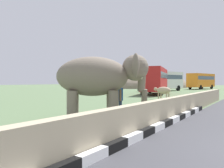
{
  "coord_description": "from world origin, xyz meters",
  "views": [
    {
      "loc": [
        -6.28,
        1.01,
        1.71
      ],
      "look_at": [
        1.85,
        6.43,
        1.6
      ],
      "focal_mm": 35.62,
      "sensor_mm": 36.0,
      "label": 1
    }
  ],
  "objects_px": {
    "bus_white": "(164,80)",
    "bus_orange": "(201,80)",
    "bus_red": "(155,79)",
    "elephant": "(101,77)",
    "cow_near": "(163,91)",
    "person_handler": "(120,98)"
  },
  "relations": [
    {
      "from": "bus_red",
      "to": "bus_orange",
      "type": "xyz_separation_m",
      "value": [
        24.88,
        -0.77,
        -0.0
      ]
    },
    {
      "from": "bus_red",
      "to": "person_handler",
      "type": "bearing_deg",
      "value": -161.86
    },
    {
      "from": "elephant",
      "to": "cow_near",
      "type": "xyz_separation_m",
      "value": [
        11.94,
        1.68,
        -1.02
      ]
    },
    {
      "from": "bus_orange",
      "to": "bus_red",
      "type": "bearing_deg",
      "value": 178.23
    },
    {
      "from": "bus_white",
      "to": "bus_orange",
      "type": "distance_m",
      "value": 14.9
    },
    {
      "from": "bus_red",
      "to": "cow_near",
      "type": "bearing_deg",
      "value": -152.86
    },
    {
      "from": "bus_orange",
      "to": "cow_near",
      "type": "relative_size",
      "value": 5.02
    },
    {
      "from": "elephant",
      "to": "bus_red",
      "type": "xyz_separation_m",
      "value": [
        20.51,
        6.08,
        0.19
      ]
    },
    {
      "from": "bus_white",
      "to": "bus_orange",
      "type": "xyz_separation_m",
      "value": [
        14.51,
        -3.41,
        0.0
      ]
    },
    {
      "from": "elephant",
      "to": "bus_red",
      "type": "distance_m",
      "value": 21.39
    },
    {
      "from": "bus_orange",
      "to": "elephant",
      "type": "bearing_deg",
      "value": -173.33
    },
    {
      "from": "bus_white",
      "to": "bus_orange",
      "type": "height_order",
      "value": "same"
    },
    {
      "from": "person_handler",
      "to": "bus_red",
      "type": "distance_m",
      "value": 20.37
    },
    {
      "from": "bus_white",
      "to": "bus_orange",
      "type": "relative_size",
      "value": 0.95
    },
    {
      "from": "elephant",
      "to": "bus_white",
      "type": "height_order",
      "value": "bus_white"
    },
    {
      "from": "person_handler",
      "to": "bus_red",
      "type": "relative_size",
      "value": 0.17
    },
    {
      "from": "bus_red",
      "to": "bus_white",
      "type": "xyz_separation_m",
      "value": [
        10.37,
        2.64,
        -0.0
      ]
    },
    {
      "from": "bus_red",
      "to": "bus_orange",
      "type": "bearing_deg",
      "value": -1.77
    },
    {
      "from": "elephant",
      "to": "bus_red",
      "type": "height_order",
      "value": "bus_red"
    },
    {
      "from": "person_handler",
      "to": "bus_white",
      "type": "bearing_deg",
      "value": 16.81
    },
    {
      "from": "elephant",
      "to": "bus_red",
      "type": "relative_size",
      "value": 0.39
    },
    {
      "from": "elephant",
      "to": "bus_white",
      "type": "xyz_separation_m",
      "value": [
        30.88,
        8.72,
        0.19
      ]
    }
  ]
}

